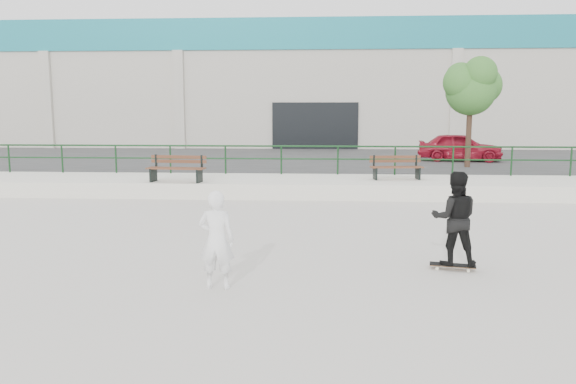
# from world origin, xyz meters

# --- Properties ---
(ground) EXTENTS (120.00, 120.00, 0.00)m
(ground) POSITION_xyz_m (0.00, 0.00, 0.00)
(ground) COLOR beige
(ground) RESTS_ON ground
(ledge) EXTENTS (30.00, 3.00, 0.50)m
(ledge) POSITION_xyz_m (0.00, 9.50, 0.25)
(ledge) COLOR silver
(ledge) RESTS_ON ground
(parking_strip) EXTENTS (60.00, 14.00, 0.50)m
(parking_strip) POSITION_xyz_m (0.00, 18.00, 0.25)
(parking_strip) COLOR #343434
(parking_strip) RESTS_ON ground
(railing) EXTENTS (28.00, 0.06, 1.03)m
(railing) POSITION_xyz_m (-0.00, 10.80, 1.24)
(railing) COLOR #153A1B
(railing) RESTS_ON ledge
(commercial_building) EXTENTS (44.20, 16.33, 8.00)m
(commercial_building) POSITION_xyz_m (-0.00, 31.99, 4.58)
(commercial_building) COLOR beige
(commercial_building) RESTS_ON ground
(bench_left) EXTENTS (1.88, 0.72, 0.85)m
(bench_left) POSITION_xyz_m (-4.16, 8.47, 0.92)
(bench_left) COLOR #58331E
(bench_left) RESTS_ON ledge
(bench_right) EXTENTS (1.75, 0.68, 0.79)m
(bench_right) POSITION_xyz_m (2.89, 9.58, 0.89)
(bench_right) COLOR #58331E
(bench_right) RESTS_ON ledge
(tree) EXTENTS (2.42, 2.15, 4.31)m
(tree) POSITION_xyz_m (6.29, 13.80, 3.73)
(tree) COLOR #4D3126
(tree) RESTS_ON parking_strip
(red_car) EXTENTS (3.87, 2.03, 1.25)m
(red_car) POSITION_xyz_m (6.59, 16.57, 1.13)
(red_car) COLOR maroon
(red_car) RESTS_ON parking_strip
(skateboard) EXTENTS (0.80, 0.35, 0.09)m
(skateboard) POSITION_xyz_m (2.76, 0.68, 0.07)
(skateboard) COLOR black
(skateboard) RESTS_ON ground
(standing_skater) EXTENTS (0.85, 0.69, 1.64)m
(standing_skater) POSITION_xyz_m (2.76, 0.68, 0.91)
(standing_skater) COLOR black
(standing_skater) RESTS_ON skateboard
(seated_skater) EXTENTS (0.58, 0.40, 1.55)m
(seated_skater) POSITION_xyz_m (-1.16, -0.60, 0.78)
(seated_skater) COLOR white
(seated_skater) RESTS_ON ground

